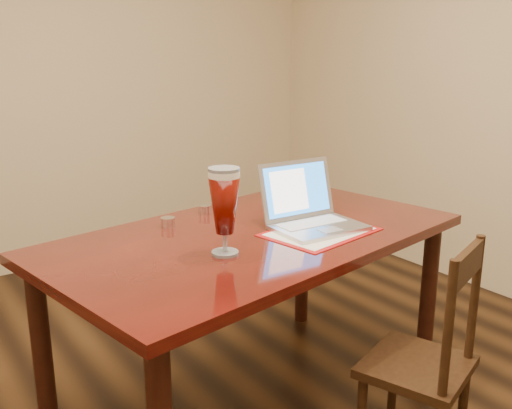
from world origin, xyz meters
TOP-DOWN VIEW (x-y plane):
  - dining_table at (0.30, 0.28)m, footprint 1.81×1.21m
  - dining_chair at (0.60, -0.37)m, footprint 0.47×0.45m

SIDE VIEW (x-z plane):
  - dining_chair at x=0.60m, z-range -0.03..0.85m
  - dining_table at x=0.30m, z-range 0.15..1.26m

